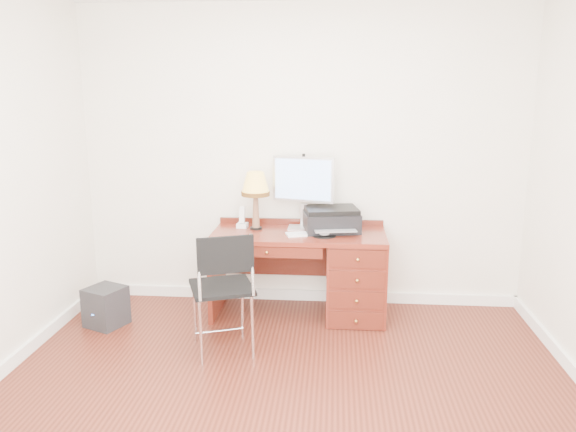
# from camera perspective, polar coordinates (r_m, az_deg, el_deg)

# --- Properties ---
(ground) EXTENTS (4.00, 4.00, 0.00)m
(ground) POSITION_cam_1_polar(r_m,az_deg,el_deg) (3.85, -0.38, -17.92)
(ground) COLOR #3F170E
(ground) RESTS_ON ground
(room_shell) EXTENTS (4.00, 4.00, 4.00)m
(room_shell) POSITION_cam_1_polar(r_m,az_deg,el_deg) (4.38, 0.38, -13.15)
(room_shell) COLOR white
(room_shell) RESTS_ON ground
(desk) EXTENTS (1.50, 0.67, 0.75)m
(desk) POSITION_cam_1_polar(r_m,az_deg,el_deg) (4.95, 4.82, -5.53)
(desk) COLOR maroon
(desk) RESTS_ON ground
(monitor) EXTENTS (0.55, 0.24, 0.64)m
(monitor) POSITION_cam_1_polar(r_m,az_deg,el_deg) (4.95, 1.49, 3.34)
(monitor) COLOR silver
(monitor) RESTS_ON desk
(keyboard) EXTENTS (0.45, 0.25, 0.02)m
(keyboard) POSITION_cam_1_polar(r_m,az_deg,el_deg) (4.80, 2.40, -1.79)
(keyboard) COLOR white
(keyboard) RESTS_ON desk
(mouse_pad) EXTENTS (0.20, 0.20, 0.04)m
(mouse_pad) POSITION_cam_1_polar(r_m,az_deg,el_deg) (4.75, 3.70, -1.92)
(mouse_pad) COLOR black
(mouse_pad) RESTS_ON desk
(printer) EXTENTS (0.53, 0.44, 0.21)m
(printer) POSITION_cam_1_polar(r_m,az_deg,el_deg) (4.91, 4.41, -0.34)
(printer) COLOR black
(printer) RESTS_ON desk
(leg_lamp) EXTENTS (0.25, 0.25, 0.51)m
(leg_lamp) POSITION_cam_1_polar(r_m,az_deg,el_deg) (4.91, -3.32, 2.92)
(leg_lamp) COLOR black
(leg_lamp) RESTS_ON desk
(phone) EXTENTS (0.10, 0.10, 0.19)m
(phone) POSITION_cam_1_polar(r_m,az_deg,el_deg) (5.04, -4.67, -0.54)
(phone) COLOR white
(phone) RESTS_ON desk
(pen_cup) EXTENTS (0.09, 0.09, 0.11)m
(pen_cup) POSITION_cam_1_polar(r_m,az_deg,el_deg) (4.93, 3.69, -0.86)
(pen_cup) COLOR black
(pen_cup) RESTS_ON desk
(chair) EXTENTS (0.58, 0.59, 0.96)m
(chair) POSITION_cam_1_polar(r_m,az_deg,el_deg) (4.20, -6.96, -6.59)
(chair) COLOR black
(chair) RESTS_ON ground
(equipment_box) EXTENTS (0.38, 0.38, 0.33)m
(equipment_box) POSITION_cam_1_polar(r_m,az_deg,el_deg) (5.05, -18.02, -8.73)
(equipment_box) COLOR black
(equipment_box) RESTS_ON ground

